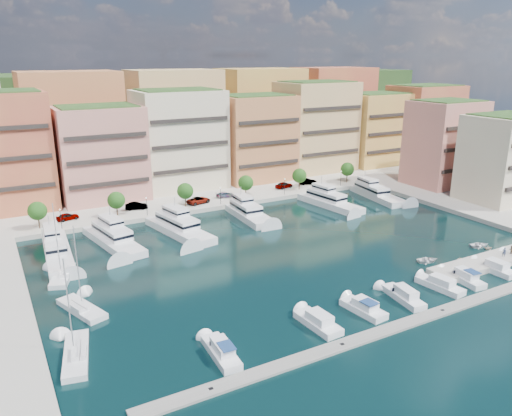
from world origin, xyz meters
The scene contains 57 objects.
ground centered at (0.00, 0.00, 0.00)m, with size 400.00×400.00×0.00m, color black.
north_quay centered at (0.00, 62.00, 0.00)m, with size 220.00×64.00×2.00m, color #9E998E.
hillside centered at (0.00, 110.00, 0.00)m, with size 240.00×40.00×58.00m, color #1D3716.
south_pontoon centered at (-3.00, -30.00, 0.00)m, with size 72.00×2.20×0.35m, color gray.
finger_pier centered at (30.00, -22.00, 0.00)m, with size 32.00×5.00×2.00m, color #9E998E.
apartment_1 centered at (-44.00, 51.99, 14.31)m, with size 20.00×16.50×26.80m.
apartment_2 centered at (-23.00, 49.99, 12.31)m, with size 20.00×15.50×22.80m.
apartment_3 centered at (-2.00, 51.99, 13.81)m, with size 22.00×16.50×25.80m.
apartment_4 centered at (20.00, 49.99, 12.81)m, with size 20.00×15.50×23.80m.
apartment_5 centered at (42.00, 51.99, 14.31)m, with size 22.00×16.50×26.80m.
apartment_6 centered at (64.00, 49.99, 12.31)m, with size 20.00×15.50×22.80m.
apartment_7 centered at (84.00, 47.99, 13.31)m, with size 22.00×16.50×24.80m.
apartment_east_a centered at (62.00, 19.99, 12.31)m, with size 18.00×14.50×22.80m.
apartment_east_b centered at (62.00, 1.99, 11.31)m, with size 18.00×14.50×20.80m.
backblock_1 centered at (-25.00, 74.00, 16.00)m, with size 26.00×18.00×30.00m, color #BA7246.
backblock_2 centered at (5.00, 74.00, 16.00)m, with size 26.00×18.00×30.00m, color tan.
backblock_3 centered at (35.00, 74.00, 16.00)m, with size 26.00×18.00×30.00m, color gold.
backblock_4 centered at (65.00, 74.00, 16.00)m, with size 26.00×18.00×30.00m, color #BE743F.
tree_0 centered at (-40.00, 33.50, 4.74)m, with size 3.80×3.80×5.65m.
tree_1 centered at (-24.00, 33.50, 4.74)m, with size 3.80×3.80×5.65m.
tree_2 centered at (-8.00, 33.50, 4.74)m, with size 3.80×3.80×5.65m.
tree_3 centered at (8.00, 33.50, 4.74)m, with size 3.80×3.80×5.65m.
tree_4 centered at (24.00, 33.50, 4.74)m, with size 3.80×3.80×5.65m.
tree_5 centered at (40.00, 33.50, 4.74)m, with size 3.80×3.80×5.65m.
lamppost_0 centered at (-36.00, 31.20, 3.83)m, with size 0.30×0.30×4.20m.
lamppost_1 centered at (-18.00, 31.20, 3.83)m, with size 0.30×0.30×4.20m.
lamppost_2 centered at (0.00, 31.20, 3.83)m, with size 0.30×0.30×4.20m.
lamppost_3 centered at (18.00, 31.20, 3.83)m, with size 0.30×0.30×4.20m.
lamppost_4 centered at (36.00, 31.20, 3.83)m, with size 0.30×0.30×4.20m.
yacht_0 centered at (-38.73, 19.22, 1.21)m, with size 5.66×21.60×7.30m.
yacht_1 centered at (-28.48, 19.91, 1.09)m, with size 8.13×20.27×7.30m.
yacht_2 centered at (-15.07, 19.88, 1.21)m, with size 8.73×20.51×7.30m.
yacht_3 centered at (2.27, 21.55, 1.21)m, with size 5.58×16.45×7.30m.
yacht_5 centered at (23.69, 20.43, 1.21)m, with size 7.04×19.17×7.30m.
yacht_6 centered at (38.70, 20.40, 1.21)m, with size 7.14×19.23×7.30m.
cruiser_1 centered at (-26.18, -24.61, 0.57)m, with size 2.87×8.07×2.66m.
cruiser_3 centered at (-11.76, -24.58, 0.55)m, with size 3.24×7.64×2.55m.
cruiser_4 centered at (-3.83, -24.59, 0.57)m, with size 3.40×7.31×2.66m.
cruiser_5 centered at (3.87, -24.59, 0.55)m, with size 3.39×8.28×2.55m.
cruiser_6 centered at (11.67, -24.58, 0.55)m, with size 3.41×7.93×2.55m.
cruiser_7 centered at (17.17, -24.60, 0.57)m, with size 3.19×7.69×2.66m.
cruiser_8 centered at (24.88, -24.58, 0.55)m, with size 2.69×7.10×2.55m.
sailboat_0 centered at (-41.65, -16.37, 0.31)m, with size 4.88×10.68×13.20m.
sailboat_1 centered at (-38.85, -4.82, 0.31)m, with size 5.75×9.85×13.20m.
sailboat_2 centered at (-39.46, 8.12, 0.31)m, with size 5.49×9.20×13.20m.
tender_3 centered at (32.56, -17.50, 0.43)m, with size 1.40×1.62×0.85m, color beige.
tender_2 centered at (32.46, -15.71, 0.41)m, with size 2.80×3.92×0.81m, color white.
tender_1 centered at (23.62, -18.49, 0.35)m, with size 1.16×1.35×0.71m, color beige.
tender_0 centered at (18.10, -16.13, 0.40)m, with size 2.78×3.89×0.81m, color silver.
car_0 centered at (-33.99, 36.34, 1.79)m, with size 1.88×4.66×1.59m, color gray.
car_1 centered at (-18.79, 36.84, 1.84)m, with size 1.78×5.10×1.68m, color gray.
car_2 centered at (-4.34, 34.26, 1.83)m, with size 2.74×5.95×1.65m, color gray.
car_3 centered at (3.57, 36.24, 1.67)m, with size 1.87×4.61×1.34m, color gray.
car_4 centered at (21.29, 36.71, 1.85)m, with size 2.01×5.00×1.70m, color gray.
car_5 centered at (29.12, 36.80, 1.82)m, with size 1.74×4.98×1.64m, color gray.
person_0 centered at (29.93, -22.50, 1.85)m, with size 0.62×0.41×1.71m, color #26314C.
person_1 centered at (32.17, -22.22, 1.79)m, with size 0.76×0.60×1.57m, color #453829.
Camera 1 is at (-48.07, -72.66, 35.01)m, focal length 35.00 mm.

